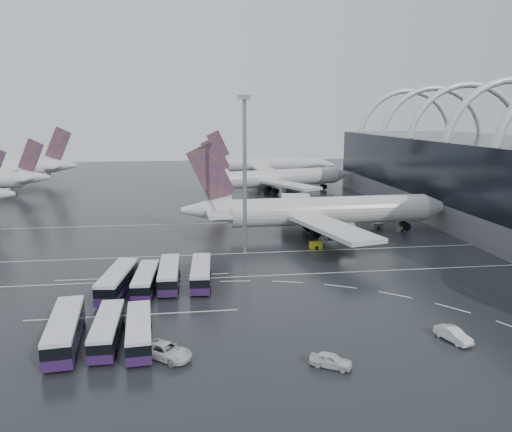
{
  "coord_description": "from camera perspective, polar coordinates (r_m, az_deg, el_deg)",
  "views": [
    {
      "loc": [
        -16.05,
        -80.08,
        26.3
      ],
      "look_at": [
        -3.52,
        13.25,
        7.0
      ],
      "focal_mm": 35.0,
      "sensor_mm": 36.0,
      "label": 1
    }
  ],
  "objects": [
    {
      "name": "gse_cart_belly_b",
      "position": [
        119.98,
        13.71,
        -1.09
      ],
      "size": [
        2.45,
        1.45,
        1.34
      ],
      "primitive_type": "cube",
      "color": "slate",
      "rests_on": "ground"
    },
    {
      "name": "bus_row_far_a",
      "position": [
        62.93,
        -21.01,
        -12.05
      ],
      "size": [
        4.58,
        14.25,
        3.45
      ],
      "rotation": [
        0.0,
        0.0,
        1.67
      ],
      "color": "#271542",
      "rests_on": "ground"
    },
    {
      "name": "bus_row_far_c",
      "position": [
        60.88,
        -13.22,
        -12.63
      ],
      "size": [
        3.76,
        12.36,
        3.0
      ],
      "rotation": [
        0.0,
        0.0,
        1.65
      ],
      "color": "#271542",
      "rests_on": "ground"
    },
    {
      "name": "ground",
      "position": [
        85.81,
        3.53,
        -6.29
      ],
      "size": [
        420.0,
        420.0,
        0.0
      ],
      "primitive_type": "plane",
      "color": "black",
      "rests_on": "ground"
    },
    {
      "name": "bus_row_far_b",
      "position": [
        62.16,
        -16.65,
        -12.3
      ],
      "size": [
        3.09,
        12.21,
        3.0
      ],
      "rotation": [
        0.0,
        0.0,
        1.59
      ],
      "color": "#271542",
      "rests_on": "ground"
    },
    {
      "name": "bus_row_near_d",
      "position": [
        79.49,
        -6.31,
        -6.48
      ],
      "size": [
        3.6,
        13.04,
        3.18
      ],
      "rotation": [
        0.0,
        0.0,
        1.52
      ],
      "color": "#271542",
      "rests_on": "ground"
    },
    {
      "name": "gse_cart_belly_e",
      "position": [
        117.47,
        9.52,
        -1.2
      ],
      "size": [
        2.3,
        1.36,
        1.26
      ],
      "primitive_type": "cube",
      "color": "gold",
      "rests_on": "ground"
    },
    {
      "name": "van_curve_c",
      "position": [
        64.76,
        21.62,
        -12.48
      ],
      "size": [
        3.07,
        5.07,
        1.58
      ],
      "primitive_type": "imported",
      "rotation": [
        0.0,
        0.0,
        0.31
      ],
      "color": "silver",
      "rests_on": "ground"
    },
    {
      "name": "van_curve_a",
      "position": [
        57.42,
        -10.22,
        -14.93
      ],
      "size": [
        6.5,
        5.99,
        1.69
      ],
      "primitive_type": "imported",
      "rotation": [
        0.0,
        0.0,
        0.9
      ],
      "color": "silver",
      "rests_on": "ground"
    },
    {
      "name": "lane_marking_far",
      "position": [
        123.97,
        -0.03,
        -0.66
      ],
      "size": [
        120.0,
        0.25,
        0.01
      ],
      "primitive_type": "cube",
      "color": "silver",
      "rests_on": "ground"
    },
    {
      "name": "lane_marking_mid",
      "position": [
        97.1,
        2.16,
        -4.14
      ],
      "size": [
        120.0,
        0.25,
        0.01
      ],
      "primitive_type": "cube",
      "color": "silver",
      "rests_on": "ground"
    },
    {
      "name": "bus_bay_line_north",
      "position": [
        84.66,
        -12.74,
        -6.81
      ],
      "size": [
        28.0,
        0.25,
        0.01
      ],
      "primitive_type": "cube",
      "color": "silver",
      "rests_on": "ground"
    },
    {
      "name": "bus_row_near_b",
      "position": [
        77.8,
        -12.5,
        -7.16
      ],
      "size": [
        3.41,
        12.49,
        3.05
      ],
      "rotation": [
        0.0,
        0.0,
        1.52
      ],
      "color": "#271542",
      "rests_on": "ground"
    },
    {
      "name": "floodlight_mast",
      "position": [
        93.43,
        -1.31,
        6.89
      ],
      "size": [
        2.27,
        2.27,
        29.67
      ],
      "color": "gray",
      "rests_on": "ground"
    },
    {
      "name": "gse_cart_belly_a",
      "position": [
        111.16,
        11.29,
        -2.0
      ],
      "size": [
        2.31,
        1.36,
        1.26
      ],
      "primitive_type": "cube",
      "color": "gold",
      "rests_on": "ground"
    },
    {
      "name": "van_curve_b",
      "position": [
        55.43,
        8.53,
        -15.98
      ],
      "size": [
        4.82,
        3.78,
        1.54
      ],
      "primitive_type": "imported",
      "rotation": [
        0.0,
        0.0,
        1.06
      ],
      "color": "silver",
      "rests_on": "ground"
    },
    {
      "name": "bus_row_near_c",
      "position": [
        79.57,
        -9.9,
        -6.56
      ],
      "size": [
        3.22,
        13.04,
        3.2
      ],
      "rotation": [
        0.0,
        0.0,
        1.56
      ],
      "color": "#271542",
      "rests_on": "ground"
    },
    {
      "name": "airliner_gate_c",
      "position": [
        212.27,
        1.26,
        5.8
      ],
      "size": [
        55.43,
        50.69,
        19.74
      ],
      "rotation": [
        0.0,
        0.0,
        -0.14
      ],
      "color": "silver",
      "rests_on": "ground"
    },
    {
      "name": "jet_remote_far",
      "position": [
        215.14,
        -25.82,
        4.91
      ],
      "size": [
        49.88,
        40.22,
        21.7
      ],
      "rotation": [
        0.0,
        0.0,
        3.04
      ],
      "color": "silver",
      "rests_on": "ground"
    },
    {
      "name": "bus_row_near_a",
      "position": [
        77.99,
        -15.55,
        -7.12
      ],
      "size": [
        4.81,
        14.0,
        3.38
      ],
      "rotation": [
        0.0,
        0.0,
        1.44
      ],
      "color": "#271542",
      "rests_on": "ground"
    },
    {
      "name": "airliner_gate_b",
      "position": [
        169.32,
        2.17,
        4.3
      ],
      "size": [
        55.45,
        49.12,
        19.46
      ],
      "rotation": [
        0.0,
        0.0,
        0.25
      ],
      "color": "silver",
      "rests_on": "ground"
    },
    {
      "name": "lane_marking_near",
      "position": [
        83.94,
        3.8,
        -6.7
      ],
      "size": [
        120.0,
        0.25,
        0.01
      ],
      "primitive_type": "cube",
      "color": "silver",
      "rests_on": "ground"
    },
    {
      "name": "gse_cart_belly_d",
      "position": [
        118.66,
        16.24,
        -1.4
      ],
      "size": [
        2.2,
        1.3,
        1.2
      ],
      "primitive_type": "cube",
      "color": "slate",
      "rests_on": "ground"
    },
    {
      "name": "gse_cart_belly_c",
      "position": [
        100.29,
        6.86,
        -3.32
      ],
      "size": [
        2.42,
        1.43,
        1.32
      ],
      "primitive_type": "cube",
      "color": "gold",
      "rests_on": "ground"
    },
    {
      "name": "airliner_main",
      "position": [
        110.51,
        6.96,
        0.49
      ],
      "size": [
        61.27,
        53.8,
        20.78
      ],
      "rotation": [
        0.0,
        0.0,
        0.04
      ],
      "color": "silver",
      "rests_on": "ground"
    },
    {
      "name": "bus_bay_line_south",
      "position": [
        69.72,
        -13.86,
        -10.93
      ],
      "size": [
        28.0,
        0.25,
        0.01
      ],
      "primitive_type": "cube",
      "color": "silver",
      "rests_on": "ground"
    }
  ]
}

